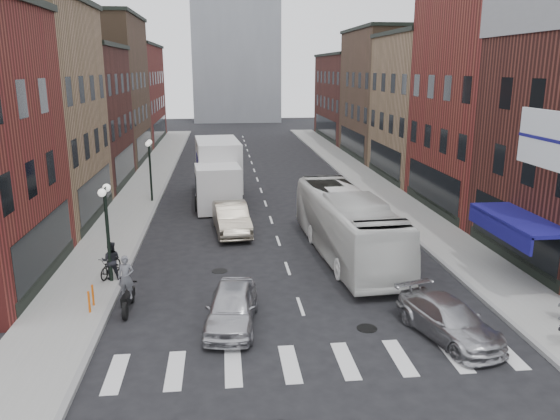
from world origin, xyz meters
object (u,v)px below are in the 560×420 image
at_px(bike_rack, 91,298).
at_px(transit_bus, 347,225).
at_px(box_truck, 218,172).
at_px(parked_bicycle, 111,266).
at_px(streetlamp_near, 106,216).
at_px(streetlamp_far, 150,159).
at_px(sedan_left_far, 231,218).
at_px(curb_car, 449,320).
at_px(motorcycle_rider, 127,286).
at_px(billboard_sign, 546,141).
at_px(sedan_left_near, 232,307).
at_px(ped_left_solo, 111,260).

bearing_deg(bike_rack, transit_bus, 25.80).
bearing_deg(box_truck, parked_bicycle, -112.71).
height_order(streetlamp_near, streetlamp_far, same).
height_order(sedan_left_far, curb_car, sedan_left_far).
relative_size(streetlamp_near, streetlamp_far, 1.00).
relative_size(motorcycle_rider, curb_car, 0.50).
height_order(billboard_sign, streetlamp_near, billboard_sign).
distance_m(bike_rack, sedan_left_far, 10.79).
relative_size(billboard_sign, motorcycle_rider, 1.73).
relative_size(billboard_sign, transit_bus, 0.34).
xyz_separation_m(billboard_sign, curb_car, (-4.10, -2.39, -5.51)).
height_order(billboard_sign, bike_rack, billboard_sign).
relative_size(box_truck, parked_bicycle, 5.53).
bearing_deg(bike_rack, sedan_left_far, 60.84).
xyz_separation_m(billboard_sign, bike_rack, (-16.19, 0.80, -5.58)).
xyz_separation_m(bike_rack, motorcycle_rider, (1.30, -0.03, 0.45)).
distance_m(billboard_sign, sedan_left_far, 15.89).
bearing_deg(motorcycle_rider, parked_bicycle, 115.40).
xyz_separation_m(bike_rack, parked_bicycle, (0.10, 3.24, 0.04)).
distance_m(streetlamp_far, box_truck, 4.47).
bearing_deg(motorcycle_rider, streetlamp_near, 117.16).
bearing_deg(bike_rack, sedan_left_near, -17.43).
bearing_deg(sedan_left_near, sedan_left_far, 95.88).
bearing_deg(parked_bicycle, curb_car, -10.92).
bearing_deg(ped_left_solo, motorcycle_rider, 111.65).
relative_size(curb_car, parked_bicycle, 2.58).
distance_m(streetlamp_near, box_truck, 14.82).
height_order(billboard_sign, ped_left_solo, billboard_sign).
xyz_separation_m(streetlamp_near, curb_car, (11.89, -5.89, -2.29)).
distance_m(sedan_left_far, ped_left_solo, 8.26).
xyz_separation_m(sedan_left_near, parked_bicycle, (-4.93, 4.81, -0.12)).
xyz_separation_m(motorcycle_rider, sedan_left_far, (3.96, 9.45, -0.20)).
bearing_deg(bike_rack, ped_left_solo, 86.05).
distance_m(motorcycle_rider, ped_left_solo, 3.13).
bearing_deg(streetlamp_near, box_truck, 72.86).
bearing_deg(motorcycle_rider, ped_left_solo, 115.84).
relative_size(billboard_sign, curb_car, 0.86).
relative_size(billboard_sign, sedan_left_near, 0.90).
height_order(bike_rack, motorcycle_rider, motorcycle_rider).
height_order(motorcycle_rider, curb_car, motorcycle_rider).
bearing_deg(streetlamp_far, sedan_left_near, -75.19).
bearing_deg(streetlamp_far, curb_car, -59.13).
height_order(motorcycle_rider, transit_bus, transit_bus).
bearing_deg(sedan_left_near, streetlamp_near, 145.52).
relative_size(box_truck, sedan_left_near, 2.23).
distance_m(billboard_sign, ped_left_solo, 17.21).
height_order(bike_rack, curb_car, curb_car).
xyz_separation_m(streetlamp_near, parked_bicycle, (-0.10, 0.54, -2.33)).
distance_m(sedan_left_far, parked_bicycle, 8.05).
relative_size(sedan_left_far, ped_left_solo, 3.03).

